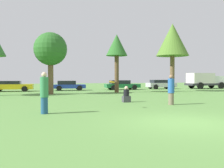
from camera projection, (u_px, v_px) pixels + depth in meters
ground_plane at (186, 123)px, 8.41m from camera, size 120.00×120.00×0.00m
person_thrower at (44, 93)px, 10.47m from camera, size 0.35×0.35×1.78m
person_catcher at (171, 90)px, 13.98m from camera, size 0.36×0.36×1.71m
frisbee at (112, 82)px, 12.11m from camera, size 0.30×0.29×0.15m
bystander_sitting at (126, 96)px, 15.46m from camera, size 0.48×0.40×1.01m
tree_1 at (51, 50)px, 22.73m from camera, size 3.05×3.05×5.72m
tree_2 at (117, 47)px, 25.53m from camera, size 2.22×2.22×6.04m
tree_3 at (172, 40)px, 27.27m from camera, size 3.58×3.58×7.54m
parked_car_yellow at (11, 86)px, 27.67m from camera, size 4.64×2.18×1.19m
parked_car_blue at (68, 85)px, 29.87m from camera, size 3.97×2.02×1.18m
parked_car_green at (121, 85)px, 31.66m from camera, size 4.49×2.12×1.21m
parked_car_silver at (161, 84)px, 33.94m from camera, size 3.96×2.16×1.25m
delivery_truck_white at (204, 80)px, 34.99m from camera, size 5.38×2.62×2.19m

